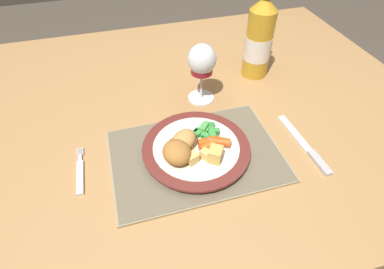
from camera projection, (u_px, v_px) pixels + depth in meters
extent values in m
plane|color=#4C4238|center=(185.00, 237.00, 1.31)|extent=(6.00, 6.00, 0.00)
cube|color=#AD7F4C|center=(181.00, 111.00, 0.80)|extent=(1.33, 0.99, 0.04)
cube|color=#AD7F4C|center=(15.00, 139.00, 1.25)|extent=(0.06, 0.06, 0.70)
cube|color=#AD7F4C|center=(279.00, 91.00, 1.48)|extent=(0.06, 0.06, 0.70)
cube|color=gray|center=(196.00, 156.00, 0.66)|extent=(0.37, 0.26, 0.01)
cube|color=#6B604A|center=(196.00, 154.00, 0.66)|extent=(0.36, 0.25, 0.00)
cylinder|color=white|center=(196.00, 150.00, 0.66)|extent=(0.19, 0.19, 0.01)
cylinder|color=maroon|center=(196.00, 147.00, 0.65)|extent=(0.24, 0.24, 0.01)
cylinder|color=white|center=(196.00, 146.00, 0.65)|extent=(0.19, 0.19, 0.00)
ellipsoid|color=#A87033|center=(177.00, 152.00, 0.61)|extent=(0.07, 0.07, 0.04)
ellipsoid|color=tan|center=(184.00, 140.00, 0.64)|extent=(0.08, 0.08, 0.04)
ellipsoid|color=#A87033|center=(179.00, 145.00, 0.63)|extent=(0.06, 0.05, 0.03)
cube|color=#338438|center=(200.00, 133.00, 0.67)|extent=(0.03, 0.03, 0.01)
cube|color=#4CA84C|center=(223.00, 140.00, 0.66)|extent=(0.02, 0.02, 0.01)
cube|color=green|center=(205.00, 135.00, 0.67)|extent=(0.02, 0.02, 0.01)
cube|color=#4CA84C|center=(205.00, 128.00, 0.68)|extent=(0.02, 0.03, 0.01)
cube|color=green|center=(198.00, 133.00, 0.67)|extent=(0.02, 0.02, 0.01)
cube|color=green|center=(199.00, 133.00, 0.67)|extent=(0.02, 0.02, 0.01)
cube|color=green|center=(212.00, 135.00, 0.66)|extent=(0.02, 0.03, 0.01)
cube|color=#4CA84C|center=(204.00, 127.00, 0.68)|extent=(0.03, 0.03, 0.01)
cube|color=#338438|center=(211.00, 127.00, 0.69)|extent=(0.02, 0.03, 0.01)
cube|color=#338438|center=(209.00, 125.00, 0.69)|extent=(0.03, 0.02, 0.01)
cube|color=green|center=(214.00, 131.00, 0.67)|extent=(0.02, 0.02, 0.01)
cylinder|color=#CC5119|center=(219.00, 142.00, 0.65)|extent=(0.05, 0.04, 0.02)
cylinder|color=#CC5119|center=(209.00, 141.00, 0.65)|extent=(0.05, 0.02, 0.02)
cylinder|color=orange|center=(207.00, 147.00, 0.64)|extent=(0.04, 0.03, 0.02)
cube|color=silver|center=(80.00, 177.00, 0.62)|extent=(0.02, 0.09, 0.01)
cube|color=silver|center=(80.00, 158.00, 0.66)|extent=(0.01, 0.02, 0.01)
cube|color=silver|center=(83.00, 151.00, 0.67)|extent=(0.00, 0.02, 0.00)
cube|color=silver|center=(81.00, 152.00, 0.67)|extent=(0.00, 0.02, 0.00)
cube|color=silver|center=(79.00, 152.00, 0.67)|extent=(0.00, 0.02, 0.00)
cube|color=silver|center=(77.00, 152.00, 0.67)|extent=(0.00, 0.02, 0.00)
cube|color=silver|center=(294.00, 133.00, 0.71)|extent=(0.02, 0.13, 0.00)
cube|color=#B2B2B7|center=(319.00, 162.00, 0.65)|extent=(0.02, 0.07, 0.01)
cylinder|color=silver|center=(201.00, 98.00, 0.81)|extent=(0.07, 0.07, 0.00)
cylinder|color=silver|center=(201.00, 85.00, 0.78)|extent=(0.01, 0.01, 0.08)
ellipsoid|color=silver|center=(202.00, 59.00, 0.73)|extent=(0.07, 0.07, 0.08)
cylinder|color=maroon|center=(202.00, 68.00, 0.75)|extent=(0.06, 0.06, 0.03)
cylinder|color=gold|center=(258.00, 44.00, 0.83)|extent=(0.07, 0.07, 0.19)
cone|color=gold|center=(265.00, 3.00, 0.75)|extent=(0.07, 0.07, 0.03)
cylinder|color=white|center=(258.00, 47.00, 0.84)|extent=(0.08, 0.08, 0.07)
cube|color=#E5BC66|center=(192.00, 158.00, 0.61)|extent=(0.03, 0.03, 0.02)
cube|color=#DBB256|center=(215.00, 154.00, 0.61)|extent=(0.04, 0.04, 0.03)
cube|color=#E5BC66|center=(206.00, 154.00, 0.62)|extent=(0.03, 0.03, 0.02)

